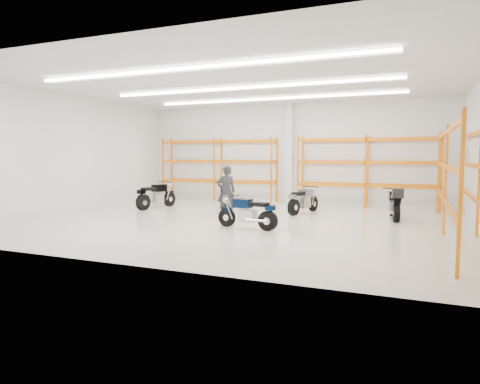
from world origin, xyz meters
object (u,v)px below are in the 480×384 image
at_px(motorcycle_main, 250,214).
at_px(motorcycle_back_a, 155,196).
at_px(standing_man, 226,192).
at_px(motorcycle_back_b, 225,198).
at_px(structural_column, 289,153).
at_px(motorcycle_back_c, 302,201).
at_px(motorcycle_back_d, 395,204).

bearing_deg(motorcycle_main, motorcycle_back_a, 150.49).
bearing_deg(standing_man, motorcycle_back_b, -103.46).
relative_size(standing_man, structural_column, 0.40).
bearing_deg(motorcycle_back_c, motorcycle_back_b, -171.62).
relative_size(motorcycle_back_a, motorcycle_back_b, 1.06).
distance_m(motorcycle_back_a, structural_column, 6.27).
relative_size(motorcycle_back_b, motorcycle_back_d, 0.94).
relative_size(motorcycle_back_a, motorcycle_back_c, 1.09).
distance_m(motorcycle_back_d, standing_man, 5.73).
height_order(motorcycle_back_c, motorcycle_back_d, motorcycle_back_d).
relative_size(motorcycle_back_b, structural_column, 0.46).
distance_m(motorcycle_back_a, motorcycle_back_c, 6.00).
xyz_separation_m(motorcycle_main, motorcycle_back_b, (-2.35, 3.41, 0.06)).
height_order(motorcycle_main, standing_man, standing_man).
relative_size(motorcycle_back_c, motorcycle_back_d, 0.91).
distance_m(motorcycle_back_a, motorcycle_back_b, 3.01).
bearing_deg(motorcycle_back_d, motorcycle_main, -137.47).
height_order(motorcycle_back_a, standing_man, standing_man).
distance_m(motorcycle_back_c, structural_column, 3.91).
distance_m(motorcycle_main, standing_man, 2.47).
xyz_separation_m(motorcycle_back_a, motorcycle_back_d, (9.19, 0.53, 0.04)).
bearing_deg(standing_man, motorcycle_back_d, 158.35).
bearing_deg(standing_man, structural_column, -137.45).
bearing_deg(motorcycle_back_d, motorcycle_back_b, -178.76).
height_order(motorcycle_back_b, structural_column, structural_column).
height_order(motorcycle_back_c, standing_man, standing_man).
bearing_deg(standing_man, motorcycle_back_c, -176.67).
bearing_deg(motorcycle_main, motorcycle_back_b, 124.51).
bearing_deg(motorcycle_main, standing_man, 130.91).
distance_m(motorcycle_back_a, motorcycle_back_d, 9.21).
bearing_deg(motorcycle_back_b, motorcycle_back_a, -172.39).
bearing_deg(structural_column, motorcycle_back_c, -65.57).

